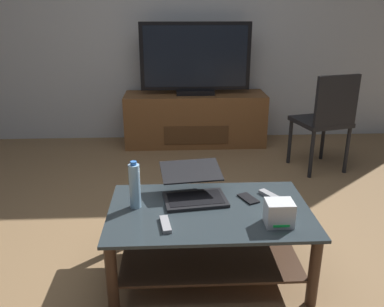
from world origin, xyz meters
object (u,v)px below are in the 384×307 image
(dining_chair, at_px, (326,117))
(cell_phone, at_px, (248,198))
(tv_remote, at_px, (165,224))
(water_bottle_near, at_px, (135,186))
(router_box, at_px, (279,213))
(laptop, at_px, (193,188))
(coffee_table, at_px, (209,230))
(television, at_px, (195,60))
(soundbar_remote, at_px, (270,195))
(media_cabinet, at_px, (195,119))

(dining_chair, xyz_separation_m, cell_phone, (-0.97, -1.39, -0.10))
(tv_remote, bearing_deg, water_bottle_near, 119.68)
(router_box, bearing_deg, laptop, 141.38)
(coffee_table, distance_m, television, 2.44)
(water_bottle_near, bearing_deg, cell_phone, 5.54)
(television, height_order, dining_chair, television)
(cell_phone, xyz_separation_m, soundbar_remote, (0.14, 0.02, 0.01))
(cell_phone, bearing_deg, dining_chair, 31.29)
(coffee_table, height_order, router_box, router_box)
(cell_phone, distance_m, tv_remote, 0.56)
(television, distance_m, soundbar_remote, 2.30)
(coffee_table, xyz_separation_m, soundbar_remote, (0.38, 0.14, 0.14))
(media_cabinet, bearing_deg, dining_chair, -36.94)
(cell_phone, bearing_deg, water_bottle_near, 161.68)
(television, height_order, tv_remote, television)
(media_cabinet, xyz_separation_m, dining_chair, (1.16, -0.87, 0.24))
(media_cabinet, height_order, television, television)
(router_box, distance_m, cell_phone, 0.32)
(television, relative_size, router_box, 8.29)
(water_bottle_near, height_order, cell_phone, water_bottle_near)
(dining_chair, relative_size, cell_phone, 6.65)
(soundbar_remote, bearing_deg, tv_remote, 175.95)
(router_box, bearing_deg, dining_chair, 62.82)
(media_cabinet, height_order, soundbar_remote, media_cabinet)
(tv_remote, bearing_deg, dining_chair, 40.66)
(laptop, relative_size, water_bottle_near, 1.51)
(television, height_order, router_box, television)
(dining_chair, height_order, laptop, dining_chair)
(television, bearing_deg, cell_phone, -85.27)
(media_cabinet, height_order, dining_chair, dining_chair)
(water_bottle_near, xyz_separation_m, cell_phone, (0.65, 0.06, -0.13))
(soundbar_remote, bearing_deg, media_cabinet, 67.88)
(water_bottle_near, relative_size, cell_phone, 1.98)
(router_box, distance_m, tv_remote, 0.59)
(coffee_table, bearing_deg, water_bottle_near, 173.30)
(dining_chair, height_order, router_box, dining_chair)
(television, height_order, soundbar_remote, television)
(water_bottle_near, distance_m, tv_remote, 0.30)
(television, bearing_deg, dining_chair, -36.24)
(television, bearing_deg, router_box, -83.46)
(soundbar_remote, bearing_deg, laptop, 146.59)
(media_cabinet, bearing_deg, soundbar_remote, -81.82)
(coffee_table, bearing_deg, laptop, 116.86)
(laptop, relative_size, soundbar_remote, 2.62)
(media_cabinet, distance_m, cell_phone, 2.27)
(dining_chair, distance_m, laptop, 1.87)
(tv_remote, bearing_deg, router_box, -9.32)
(media_cabinet, xyz_separation_m, laptop, (-0.14, -2.21, 0.19))
(router_box, height_order, tv_remote, router_box)
(dining_chair, bearing_deg, cell_phone, -124.85)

